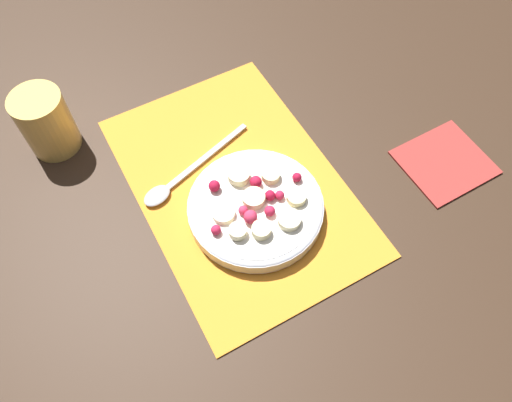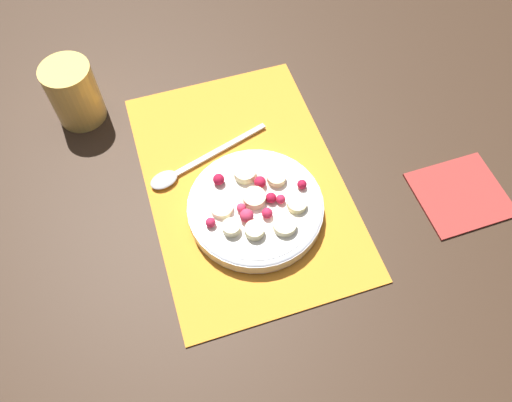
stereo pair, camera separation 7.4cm
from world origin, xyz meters
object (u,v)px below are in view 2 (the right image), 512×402
(fruit_bowl, at_px, (256,207))
(spoon, at_px, (185,169))
(napkin, at_px, (461,194))
(drinking_glass, at_px, (74,93))

(fruit_bowl, distance_m, spoon, 0.14)
(spoon, xyz_separation_m, napkin, (0.18, 0.40, -0.01))
(spoon, distance_m, napkin, 0.44)
(fruit_bowl, relative_size, drinking_glass, 1.89)
(drinking_glass, height_order, napkin, drinking_glass)
(spoon, xyz_separation_m, drinking_glass, (-0.17, -0.14, 0.05))
(fruit_bowl, distance_m, napkin, 0.33)
(fruit_bowl, relative_size, spoon, 0.96)
(spoon, bearing_deg, drinking_glass, -67.89)
(spoon, distance_m, drinking_glass, 0.23)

